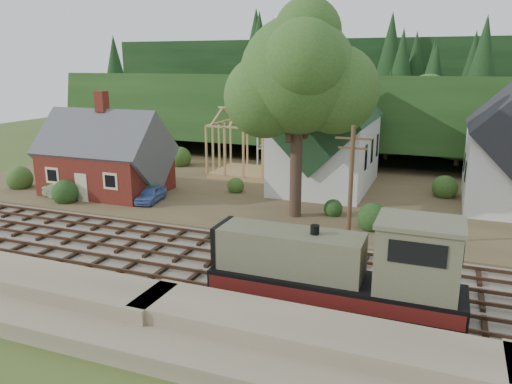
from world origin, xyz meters
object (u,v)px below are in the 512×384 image
(car_blue, at_px, (151,194))
(patio_set, at_px, (65,173))
(locomotive, at_px, (343,269))
(car_green, at_px, (67,190))

(car_blue, distance_m, patio_set, 8.41)
(car_blue, bearing_deg, locomotive, -41.62)
(patio_set, bearing_deg, locomotive, -23.56)
(locomotive, bearing_deg, car_blue, 146.44)
(locomotive, distance_m, car_blue, 22.55)
(car_green, relative_size, patio_set, 1.76)
(patio_set, bearing_deg, car_blue, 4.51)
(locomotive, distance_m, patio_set, 29.51)
(locomotive, xyz_separation_m, car_green, (-26.24, 10.92, -1.15))
(car_blue, height_order, patio_set, patio_set)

